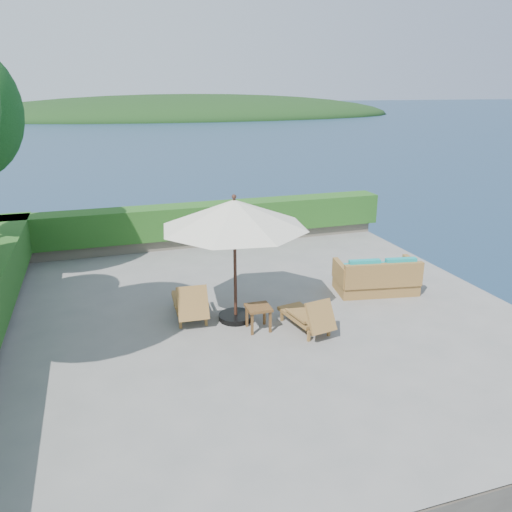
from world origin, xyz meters
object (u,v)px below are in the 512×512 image
object	(u,v)px
lounge_right	(308,316)
side_table	(258,311)
lounge_left	(190,302)
patio_umbrella	(234,215)
wicker_loveseat	(377,278)

from	to	relation	value
lounge_right	side_table	size ratio (longest dim) A/B	2.81
lounge_right	side_table	xyz separation A→B (m)	(-0.99, 0.37, 0.10)
lounge_left	side_table	xyz separation A→B (m)	(1.28, -1.00, 0.06)
patio_umbrella	side_table	world-z (taller)	patio_umbrella
patio_umbrella	side_table	bearing A→B (deg)	-62.52
side_table	wicker_loveseat	size ratio (longest dim) A/B	0.25
lounge_right	wicker_loveseat	bearing A→B (deg)	19.45
lounge_left	side_table	distance (m)	1.62
patio_umbrella	wicker_loveseat	world-z (taller)	patio_umbrella
patio_umbrella	side_table	distance (m)	2.08
patio_umbrella	lounge_left	xyz separation A→B (m)	(-0.95, 0.37, -2.01)
patio_umbrella	wicker_loveseat	bearing A→B (deg)	6.22
patio_umbrella	lounge_right	size ratio (longest dim) A/B	2.56
side_table	wicker_loveseat	bearing A→B (deg)	16.71
lounge_right	wicker_loveseat	size ratio (longest dim) A/B	0.70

